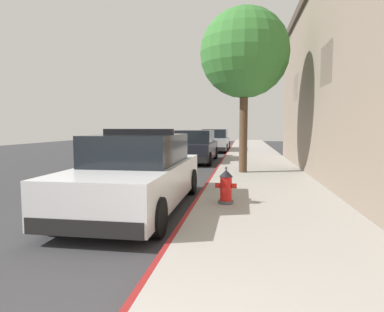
{
  "coord_description": "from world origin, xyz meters",
  "views": [
    {
      "loc": [
        0.96,
        -1.06,
        1.72
      ],
      "look_at": [
        -0.3,
        7.0,
        1.0
      ],
      "focal_mm": 30.85,
      "sensor_mm": 36.0,
      "label": 1
    }
  ],
  "objects_px": {
    "parked_car_dark_far": "(215,141)",
    "street_tree": "(244,54)",
    "fire_hydrant": "(226,187)",
    "parked_car_silver_ahead": "(195,147)",
    "police_cruiser": "(138,174)"
  },
  "relations": [
    {
      "from": "parked_car_silver_ahead",
      "to": "police_cruiser",
      "type": "bearing_deg",
      "value": -88.9
    },
    {
      "from": "fire_hydrant",
      "to": "street_tree",
      "type": "bearing_deg",
      "value": 86.08
    },
    {
      "from": "parked_car_dark_far",
      "to": "street_tree",
      "type": "height_order",
      "value": "street_tree"
    },
    {
      "from": "fire_hydrant",
      "to": "street_tree",
      "type": "relative_size",
      "value": 0.14
    },
    {
      "from": "parked_car_dark_far",
      "to": "street_tree",
      "type": "distance_m",
      "value": 12.34
    },
    {
      "from": "parked_car_silver_ahead",
      "to": "fire_hydrant",
      "type": "bearing_deg",
      "value": -77.85
    },
    {
      "from": "parked_car_silver_ahead",
      "to": "parked_car_dark_far",
      "type": "relative_size",
      "value": 1.0
    },
    {
      "from": "parked_car_silver_ahead",
      "to": "street_tree",
      "type": "height_order",
      "value": "street_tree"
    },
    {
      "from": "police_cruiser",
      "to": "parked_car_silver_ahead",
      "type": "bearing_deg",
      "value": 91.1
    },
    {
      "from": "police_cruiser",
      "to": "parked_car_silver_ahead",
      "type": "height_order",
      "value": "police_cruiser"
    },
    {
      "from": "parked_car_silver_ahead",
      "to": "street_tree",
      "type": "relative_size",
      "value": 0.86
    },
    {
      "from": "street_tree",
      "to": "parked_car_dark_far",
      "type": "bearing_deg",
      "value": 99.66
    },
    {
      "from": "street_tree",
      "to": "police_cruiser",
      "type": "bearing_deg",
      "value": -113.41
    },
    {
      "from": "parked_car_silver_ahead",
      "to": "street_tree",
      "type": "distance_m",
      "value": 6.14
    },
    {
      "from": "fire_hydrant",
      "to": "parked_car_dark_far",
      "type": "bearing_deg",
      "value": 95.71
    }
  ]
}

